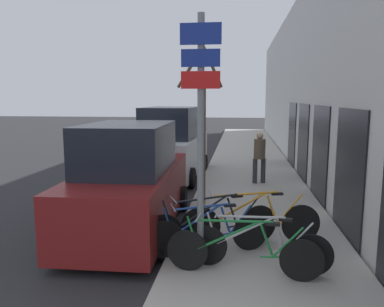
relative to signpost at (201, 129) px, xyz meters
name	(u,v)px	position (x,y,z in m)	size (l,w,h in m)	color
ground_plane	(177,177)	(-1.60, 7.20, -2.30)	(80.00, 80.00, 0.00)	#28282B
sidewalk_curb	(249,163)	(1.00, 10.00, -2.23)	(3.20, 32.00, 0.15)	#ADA89E
building_facade	(295,86)	(2.75, 9.91, 0.92)	(0.23, 32.00, 6.50)	silver
signpost	(201,129)	(0.00, 0.00, 0.00)	(0.60, 0.12, 3.82)	gray
bicycle_0	(243,251)	(0.66, -0.29, -1.78)	(2.30, 0.44, 0.87)	black
bicycle_1	(258,246)	(0.89, -0.07, -1.78)	(2.19, 0.44, 0.87)	black
bicycle_2	(208,232)	(0.09, 0.44, -1.78)	(2.01, 0.77, 0.86)	black
bicycle_3	(213,226)	(0.15, 0.69, -1.75)	(2.25, 1.06, 0.95)	black
bicycle_4	(251,222)	(0.82, 0.94, -1.74)	(2.48, 0.65, 0.97)	black
parked_car_0	(131,183)	(-1.65, 1.80, -1.30)	(2.08, 4.64, 2.25)	maroon
parked_car_1	(171,147)	(-1.72, 6.94, -1.21)	(2.22, 4.39, 2.45)	silver
pedestrian_near	(259,154)	(1.20, 5.94, -1.25)	(0.40, 0.35, 1.57)	#333338
street_tree	(201,137)	(-0.30, 3.00, -0.44)	(1.10, 0.50, 3.81)	brown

